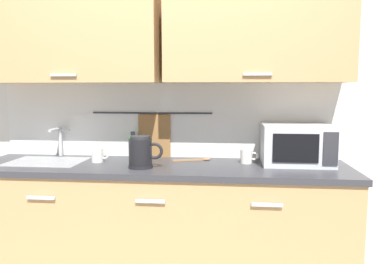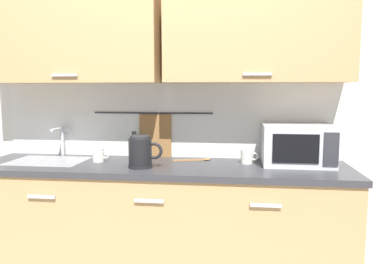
{
  "view_description": "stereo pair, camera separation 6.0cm",
  "coord_description": "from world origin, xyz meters",
  "px_view_note": "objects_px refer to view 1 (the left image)",
  "views": [
    {
      "loc": [
        0.47,
        -2.12,
        1.4
      ],
      "look_at": [
        0.22,
        0.33,
        1.12
      ],
      "focal_mm": 34.63,
      "sensor_mm": 36.0,
      "label": 1
    },
    {
      "loc": [
        0.53,
        -2.12,
        1.4
      ],
      "look_at": [
        0.22,
        0.33,
        1.12
      ],
      "focal_mm": 34.63,
      "sensor_mm": 36.0,
      "label": 2
    }
  ],
  "objects_px": {
    "mug_by_kettle": "(247,156)",
    "wooden_spoon": "(196,160)",
    "mug_near_sink": "(98,155)",
    "electric_kettle": "(141,152)",
    "dish_soap_bottle": "(133,146)",
    "microwave": "(297,144)"
  },
  "relations": [
    {
      "from": "mug_by_kettle",
      "to": "wooden_spoon",
      "type": "distance_m",
      "value": 0.36
    },
    {
      "from": "mug_near_sink",
      "to": "wooden_spoon",
      "type": "bearing_deg",
      "value": 10.78
    },
    {
      "from": "mug_near_sink",
      "to": "mug_by_kettle",
      "type": "relative_size",
      "value": 1.0
    },
    {
      "from": "electric_kettle",
      "to": "dish_soap_bottle",
      "type": "relative_size",
      "value": 1.16
    },
    {
      "from": "microwave",
      "to": "dish_soap_bottle",
      "type": "bearing_deg",
      "value": 174.41
    },
    {
      "from": "mug_by_kettle",
      "to": "microwave",
      "type": "bearing_deg",
      "value": 0.51
    },
    {
      "from": "microwave",
      "to": "mug_by_kettle",
      "type": "relative_size",
      "value": 3.83
    },
    {
      "from": "electric_kettle",
      "to": "mug_near_sink",
      "type": "xyz_separation_m",
      "value": [
        -0.35,
        0.15,
        -0.05
      ]
    },
    {
      "from": "mug_by_kettle",
      "to": "electric_kettle",
      "type": "bearing_deg",
      "value": -162.15
    },
    {
      "from": "dish_soap_bottle",
      "to": "mug_by_kettle",
      "type": "relative_size",
      "value": 1.63
    },
    {
      "from": "electric_kettle",
      "to": "dish_soap_bottle",
      "type": "distance_m",
      "value": 0.37
    },
    {
      "from": "dish_soap_bottle",
      "to": "mug_by_kettle",
      "type": "height_order",
      "value": "dish_soap_bottle"
    },
    {
      "from": "mug_near_sink",
      "to": "wooden_spoon",
      "type": "height_order",
      "value": "mug_near_sink"
    },
    {
      "from": "microwave",
      "to": "dish_soap_bottle",
      "type": "distance_m",
      "value": 1.17
    },
    {
      "from": "mug_near_sink",
      "to": "microwave",
      "type": "bearing_deg",
      "value": 2.94
    },
    {
      "from": "wooden_spoon",
      "to": "dish_soap_bottle",
      "type": "bearing_deg",
      "value": 173.48
    },
    {
      "from": "electric_kettle",
      "to": "mug_by_kettle",
      "type": "height_order",
      "value": "electric_kettle"
    },
    {
      "from": "microwave",
      "to": "mug_near_sink",
      "type": "bearing_deg",
      "value": -177.06
    },
    {
      "from": "electric_kettle",
      "to": "dish_soap_bottle",
      "type": "height_order",
      "value": "electric_kettle"
    },
    {
      "from": "mug_by_kettle",
      "to": "mug_near_sink",
      "type": "bearing_deg",
      "value": -176.28
    },
    {
      "from": "electric_kettle",
      "to": "mug_near_sink",
      "type": "bearing_deg",
      "value": 156.05
    },
    {
      "from": "electric_kettle",
      "to": "mug_near_sink",
      "type": "distance_m",
      "value": 0.38
    }
  ]
}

